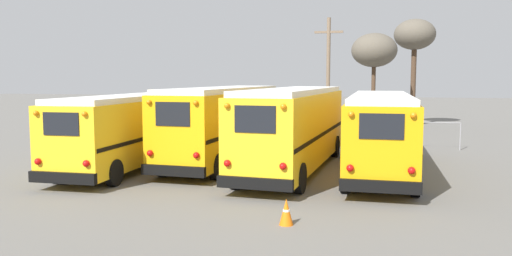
{
  "coord_description": "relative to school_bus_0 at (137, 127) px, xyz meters",
  "views": [
    {
      "loc": [
        5.01,
        -19.78,
        3.71
      ],
      "look_at": [
        0.0,
        0.2,
        1.63
      ],
      "focal_mm": 35.0,
      "sensor_mm": 36.0,
      "label": 1
    }
  ],
  "objects": [
    {
      "name": "ground_plane",
      "position": [
        5.01,
        0.59,
        -1.63
      ],
      "size": [
        160.0,
        160.0,
        0.0
      ],
      "primitive_type": "plane",
      "color": "#66635E"
    },
    {
      "name": "school_bus_0",
      "position": [
        0.0,
        0.0,
        0.0
      ],
      "size": [
        2.67,
        10.99,
        3.0
      ],
      "color": "yellow",
      "rests_on": "ground"
    },
    {
      "name": "school_bus_1",
      "position": [
        3.34,
        1.75,
        0.15
      ],
      "size": [
        2.78,
        10.65,
        3.29
      ],
      "color": "#EAAA0F",
      "rests_on": "ground"
    },
    {
      "name": "school_bus_2",
      "position": [
        6.67,
        0.36,
        0.15
      ],
      "size": [
        2.98,
        10.65,
        3.29
      ],
      "color": "yellow",
      "rests_on": "ground"
    },
    {
      "name": "school_bus_3",
      "position": [
        10.01,
        0.95,
        0.05
      ],
      "size": [
        2.5,
        10.92,
        3.07
      ],
      "color": "#E5A00C",
      "rests_on": "ground"
    },
    {
      "name": "utility_pole",
      "position": [
        6.73,
        12.73,
        2.31
      ],
      "size": [
        1.8,
        0.24,
        7.47
      ],
      "color": "#75604C",
      "rests_on": "ground"
    },
    {
      "name": "bare_tree_0",
      "position": [
        9.46,
        17.64,
        3.98
      ],
      "size": [
        3.22,
        3.22,
        6.88
      ],
      "color": "#473323",
      "rests_on": "ground"
    },
    {
      "name": "bare_tree_1",
      "position": [
        12.37,
        20.7,
        5.18
      ],
      "size": [
        3.08,
        3.08,
        8.12
      ],
      "color": "#473323",
      "rests_on": "ground"
    },
    {
      "name": "fence_line",
      "position": [
        5.01,
        7.98,
        -0.64
      ],
      "size": [
        18.07,
        0.06,
        1.42
      ],
      "color": "#939399",
      "rests_on": "ground"
    },
    {
      "name": "traffic_cone",
      "position": [
        7.77,
        -7.07,
        -1.29
      ],
      "size": [
        0.36,
        0.36,
        0.67
      ],
      "color": "orange",
      "rests_on": "ground"
    }
  ]
}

